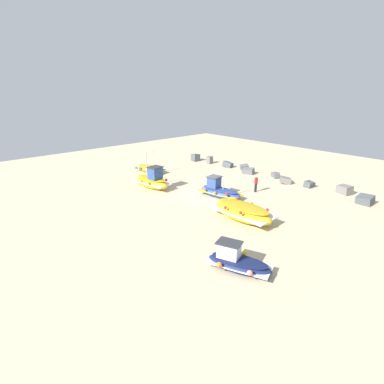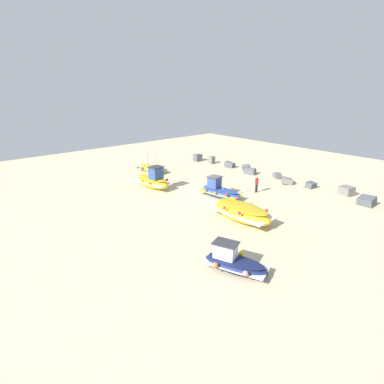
{
  "view_description": "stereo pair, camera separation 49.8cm",
  "coord_description": "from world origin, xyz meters",
  "px_view_note": "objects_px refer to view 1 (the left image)",
  "views": [
    {
      "loc": [
        19.69,
        -19.82,
        9.92
      ],
      "look_at": [
        0.5,
        -2.29,
        0.9
      ],
      "focal_mm": 28.57,
      "sensor_mm": 36.0,
      "label": 1
    },
    {
      "loc": [
        20.02,
        -19.45,
        9.92
      ],
      "look_at": [
        0.5,
        -2.29,
        0.9
      ],
      "focal_mm": 28.57,
      "sensor_mm": 36.0,
      "label": 2
    }
  ],
  "objects_px": {
    "fishing_boat_0": "(219,191)",
    "fishing_boat_3": "(152,181)",
    "person_walking": "(256,183)",
    "fishing_boat_4": "(150,169)",
    "fishing_boat_2": "(242,212)",
    "fishing_boat_1": "(237,262)"
  },
  "relations": [
    {
      "from": "person_walking",
      "to": "fishing_boat_1",
      "type": "bearing_deg",
      "value": -47.62
    },
    {
      "from": "person_walking",
      "to": "fishing_boat_4",
      "type": "bearing_deg",
      "value": -155.06
    },
    {
      "from": "fishing_boat_1",
      "to": "fishing_boat_4",
      "type": "xyz_separation_m",
      "value": [
        -20.6,
        8.42,
        -0.07
      ]
    },
    {
      "from": "fishing_boat_1",
      "to": "person_walking",
      "type": "bearing_deg",
      "value": -77.67
    },
    {
      "from": "fishing_boat_3",
      "to": "fishing_boat_4",
      "type": "xyz_separation_m",
      "value": [
        -5.2,
        3.37,
        -0.33
      ]
    },
    {
      "from": "fishing_boat_0",
      "to": "fishing_boat_4",
      "type": "height_order",
      "value": "fishing_boat_4"
    },
    {
      "from": "fishing_boat_1",
      "to": "fishing_boat_3",
      "type": "height_order",
      "value": "fishing_boat_3"
    },
    {
      "from": "fishing_boat_0",
      "to": "fishing_boat_3",
      "type": "xyz_separation_m",
      "value": [
        -6.43,
        -3.12,
        0.17
      ]
    },
    {
      "from": "fishing_boat_2",
      "to": "person_walking",
      "type": "height_order",
      "value": "person_walking"
    },
    {
      "from": "fishing_boat_2",
      "to": "fishing_boat_1",
      "type": "bearing_deg",
      "value": -54.59
    },
    {
      "from": "fishing_boat_0",
      "to": "fishing_boat_2",
      "type": "height_order",
      "value": "fishing_boat_0"
    },
    {
      "from": "fishing_boat_0",
      "to": "fishing_boat_2",
      "type": "distance_m",
      "value": 5.41
    },
    {
      "from": "fishing_boat_4",
      "to": "fishing_boat_2",
      "type": "bearing_deg",
      "value": 154.94
    },
    {
      "from": "fishing_boat_1",
      "to": "fishing_boat_3",
      "type": "relative_size",
      "value": 0.91
    },
    {
      "from": "fishing_boat_2",
      "to": "fishing_boat_4",
      "type": "height_order",
      "value": "fishing_boat_4"
    },
    {
      "from": "fishing_boat_1",
      "to": "fishing_boat_4",
      "type": "bearing_deg",
      "value": -42.19
    },
    {
      "from": "fishing_boat_1",
      "to": "fishing_boat_3",
      "type": "bearing_deg",
      "value": -38.12
    },
    {
      "from": "fishing_boat_3",
      "to": "fishing_boat_4",
      "type": "height_order",
      "value": "fishing_boat_3"
    },
    {
      "from": "fishing_boat_1",
      "to": "person_walking",
      "type": "height_order",
      "value": "person_walking"
    },
    {
      "from": "fishing_boat_0",
      "to": "fishing_boat_1",
      "type": "distance_m",
      "value": 12.14
    },
    {
      "from": "fishing_boat_0",
      "to": "fishing_boat_4",
      "type": "bearing_deg",
      "value": -10.98
    },
    {
      "from": "fishing_boat_1",
      "to": "fishing_boat_0",
      "type": "bearing_deg",
      "value": -62.28
    }
  ]
}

